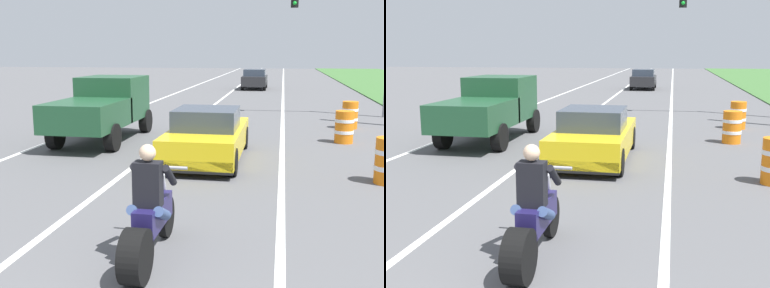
{
  "view_description": "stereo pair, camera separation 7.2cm",
  "coord_description": "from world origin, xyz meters",
  "views": [
    {
      "loc": [
        1.75,
        -2.18,
        2.79
      ],
      "look_at": [
        0.04,
        6.84,
        1.0
      ],
      "focal_mm": 44.51,
      "sensor_mm": 36.0,
      "label": 1
    },
    {
      "loc": [
        1.82,
        -2.17,
        2.79
      ],
      "look_at": [
        0.04,
        6.84,
        1.0
      ],
      "focal_mm": 44.51,
      "sensor_mm": 36.0,
      "label": 2
    }
  ],
  "objects": [
    {
      "name": "lane_stripe_right_solid",
      "position": [
        1.8,
        20.0,
        0.0
      ],
      "size": [
        0.14,
        120.0,
        0.01
      ],
      "primitive_type": "cube",
      "color": "white",
      "rests_on": "ground"
    },
    {
      "name": "sports_car_yellow",
      "position": [
        -0.13,
        9.84,
        0.63
      ],
      "size": [
        1.84,
        4.3,
        1.37
      ],
      "color": "yellow",
      "rests_on": "ground"
    },
    {
      "name": "distant_car_far_ahead",
      "position": [
        -0.34,
        34.21,
        0.77
      ],
      "size": [
        1.8,
        4.0,
        1.5
      ],
      "color": "#262628",
      "rests_on": "ground"
    },
    {
      "name": "traffic_light_mast_near",
      "position": [
        4.75,
        19.45,
        3.99
      ],
      "size": [
        4.48,
        0.34,
        6.0
      ],
      "color": "gray",
      "rests_on": "ground"
    },
    {
      "name": "pickup_truck_left_lane_dark_green",
      "position": [
        -3.81,
        12.02,
        1.11
      ],
      "size": [
        2.02,
        4.8,
        1.98
      ],
      "color": "#1E4C2D",
      "rests_on": "ground"
    },
    {
      "name": "lane_stripe_centre_dashed",
      "position": [
        -1.8,
        20.0,
        0.0
      ],
      "size": [
        0.14,
        120.0,
        0.01
      ],
      "primitive_type": "cube",
      "color": "white",
      "rests_on": "ground"
    },
    {
      "name": "construction_barrel_far",
      "position": [
        4.21,
        15.91,
        0.5
      ],
      "size": [
        0.58,
        0.58,
        1.0
      ],
      "color": "orange",
      "rests_on": "ground"
    },
    {
      "name": "lane_stripe_left_solid",
      "position": [
        -5.4,
        20.0,
        0.0
      ],
      "size": [
        0.14,
        120.0,
        0.01
      ],
      "primitive_type": "cube",
      "color": "white",
      "rests_on": "ground"
    },
    {
      "name": "construction_barrel_mid",
      "position": [
        3.67,
        12.95,
        0.5
      ],
      "size": [
        0.58,
        0.58,
        1.0
      ],
      "color": "orange",
      "rests_on": "ground"
    },
    {
      "name": "motorcycle_with_rider",
      "position": [
        0.07,
        3.58,
        0.59
      ],
      "size": [
        0.7,
        2.21,
        1.62
      ],
      "color": "black",
      "rests_on": "ground"
    }
  ]
}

